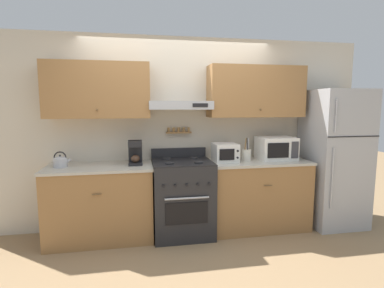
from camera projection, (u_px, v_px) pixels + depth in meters
The scene contains 11 objects.
ground_plane at pixel (186, 244), 3.60m from camera, with size 16.00×16.00×0.00m, color #937551.
wall_back at pixel (179, 119), 4.01m from camera, with size 5.20×0.46×2.55m.
counter_left at pixel (101, 203), 3.68m from camera, with size 1.27×0.66×0.92m.
counter_right at pixel (257, 194), 4.05m from camera, with size 1.32×0.66×0.92m.
stove_range at pixel (182, 197), 3.83m from camera, with size 0.74×0.72×1.08m.
refrigerator at pixel (334, 158), 4.13m from camera, with size 0.73×0.74×1.86m.
tea_kettle at pixel (60, 161), 3.54m from camera, with size 0.21×0.16×0.19m.
coffee_maker at pixel (135, 152), 3.72m from camera, with size 0.17×0.22×0.30m.
microwave at pixel (276, 148), 4.04m from camera, with size 0.49×0.37×0.30m.
utensil_crock at pixel (247, 155), 3.96m from camera, with size 0.12×0.12×0.30m.
toaster_oven at pixel (225, 153), 3.90m from camera, with size 0.30×0.33×0.24m.
Camera 1 is at (-0.55, -3.37, 1.65)m, focal length 28.00 mm.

